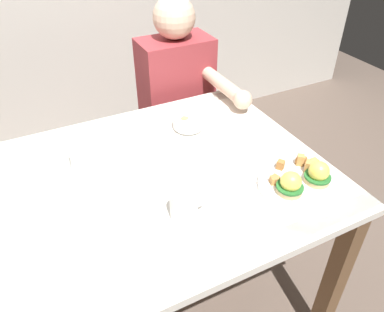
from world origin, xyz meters
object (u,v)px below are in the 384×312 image
(fork, at_px, (126,154))
(water_glass_near, at_px, (57,160))
(coffee_mug, at_px, (185,204))
(diner_person, at_px, (179,100))
(fruit_bowl, at_px, (188,122))
(dining_table, at_px, (148,203))
(eggs_benedict_plate, at_px, (302,182))

(fork, distance_m, water_glass_near, 0.23)
(coffee_mug, bearing_deg, diner_person, 65.85)
(fruit_bowl, height_order, diner_person, diner_person)
(dining_table, relative_size, coffee_mug, 10.77)
(dining_table, xyz_separation_m, eggs_benedict_plate, (0.43, -0.26, 0.13))
(coffee_mug, distance_m, water_glass_near, 0.47)
(coffee_mug, height_order, diner_person, diner_person)
(coffee_mug, height_order, fork, coffee_mug)
(fruit_bowl, bearing_deg, water_glass_near, -174.08)
(fruit_bowl, relative_size, diner_person, 0.11)
(dining_table, bearing_deg, diner_person, 56.10)
(water_glass_near, distance_m, diner_person, 0.79)
(fork, relative_size, water_glass_near, 1.05)
(fork, xyz_separation_m, diner_person, (0.42, 0.44, -0.09))
(eggs_benedict_plate, relative_size, coffee_mug, 2.42)
(fruit_bowl, relative_size, coffee_mug, 1.08)
(fork, bearing_deg, dining_table, -84.70)
(eggs_benedict_plate, xyz_separation_m, fruit_bowl, (-0.16, 0.48, 0.01))
(coffee_mug, xyz_separation_m, fork, (-0.06, 0.37, -0.05))
(diner_person, bearing_deg, coffee_mug, -114.15)
(coffee_mug, relative_size, fork, 0.88)
(dining_table, height_order, fork, fork)
(coffee_mug, relative_size, diner_person, 0.10)
(coffee_mug, bearing_deg, water_glass_near, 127.04)
(fork, xyz_separation_m, water_glass_near, (-0.23, 0.01, 0.05))
(dining_table, relative_size, eggs_benedict_plate, 4.44)
(dining_table, height_order, fruit_bowl, fruit_bowl)
(dining_table, distance_m, fruit_bowl, 0.37)
(fruit_bowl, xyz_separation_m, diner_person, (0.14, 0.38, -0.12))
(fruit_bowl, height_order, fork, fruit_bowl)
(eggs_benedict_plate, bearing_deg, water_glass_near, 147.49)
(dining_table, bearing_deg, coffee_mug, -79.11)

